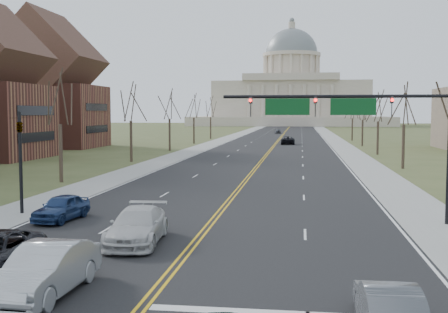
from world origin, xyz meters
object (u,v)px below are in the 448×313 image
(signal_left, at_px, (20,151))
(car_far_nb, at_px, (288,140))
(car_sb_inner_lead, at_px, (46,270))
(signal_mast, at_px, (352,116))
(car_nb_outer_lead, at_px, (389,306))
(car_sb_inner_second, at_px, (137,226))
(car_sb_outer_second, at_px, (61,208))
(car_far_sb, at_px, (278,131))

(signal_left, bearing_deg, car_far_nb, 79.51)
(car_sb_inner_lead, distance_m, car_far_nb, 88.86)
(signal_mast, relative_size, car_nb_outer_lead, 2.88)
(car_sb_inner_second, relative_size, car_sb_outer_second, 1.31)
(car_nb_outer_lead, height_order, car_sb_inner_second, car_sb_inner_second)
(car_nb_outer_lead, height_order, car_sb_inner_lead, car_sb_inner_lead)
(signal_left, relative_size, car_sb_outer_second, 1.43)
(car_sb_inner_lead, relative_size, car_sb_outer_second, 1.21)
(car_far_sb, bearing_deg, car_nb_outer_lead, -94.05)
(car_sb_inner_second, bearing_deg, car_sb_inner_lead, -100.54)
(car_sb_inner_second, relative_size, car_far_sb, 1.40)
(car_sb_outer_second, bearing_deg, car_far_nb, 88.13)
(signal_left, xyz_separation_m, car_far_nb, (13.85, 74.79, -2.95))
(signal_mast, bearing_deg, car_far_sb, 94.10)
(car_sb_inner_lead, bearing_deg, car_far_sb, 91.14)
(signal_mast, xyz_separation_m, car_sb_outer_second, (-15.71, -1.74, -5.04))
(car_nb_outer_lead, bearing_deg, signal_left, -40.73)
(signal_left, distance_m, car_nb_outer_lead, 24.41)
(car_far_sb, bearing_deg, car_sb_outer_second, -100.44)
(car_sb_inner_second, xyz_separation_m, car_sb_outer_second, (-5.69, 4.66, -0.08))
(car_sb_inner_lead, bearing_deg, signal_mast, 53.81)
(car_far_nb, bearing_deg, signal_left, 78.60)
(car_sb_outer_second, relative_size, car_far_nb, 0.77)
(signal_mast, xyz_separation_m, signal_left, (-18.95, 0.00, -2.05))
(car_sb_inner_lead, xyz_separation_m, car_far_sb, (1.61, 142.61, -0.17))
(car_sb_outer_second, bearing_deg, signal_left, 157.74)
(car_nb_outer_lead, bearing_deg, car_far_nb, -88.03)
(car_sb_inner_lead, distance_m, car_sb_inner_second, 7.53)
(car_far_nb, relative_size, car_far_sb, 1.40)
(car_far_sb, bearing_deg, signal_mast, -93.49)
(signal_mast, bearing_deg, car_far_nb, 93.90)
(car_sb_outer_second, distance_m, car_far_nb, 77.26)
(signal_left, height_order, car_far_sb, signal_left)
(car_sb_inner_lead, relative_size, car_far_nb, 0.93)
(signal_mast, bearing_deg, car_sb_inner_second, -147.45)
(car_nb_outer_lead, xyz_separation_m, car_far_nb, (-4.80, 90.24, 0.06))
(signal_left, xyz_separation_m, car_nb_outer_lead, (18.65, -15.46, -3.01))
(car_far_sb, bearing_deg, car_sb_inner_lead, -98.24)
(car_sb_inner_second, bearing_deg, car_far_sb, 85.38)
(car_far_nb, bearing_deg, car_sb_outer_second, 81.19)
(car_far_nb, bearing_deg, car_sb_inner_second, 85.62)
(signal_mast, bearing_deg, signal_left, 180.00)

